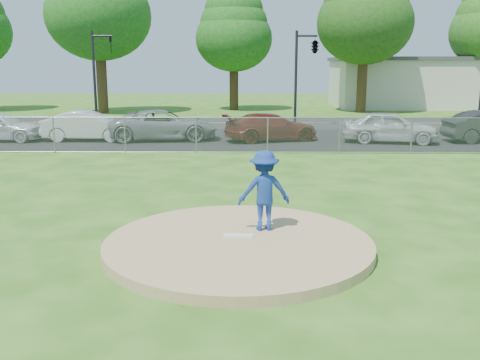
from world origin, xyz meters
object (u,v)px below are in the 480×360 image
object	(u,v)px
tree_left	(98,1)
parked_car_pearl	(390,127)
commercial_building	(427,82)
parked_car_darkred	(271,127)
traffic_signal_center	(313,48)
tree_right	(365,11)
parked_car_gray	(164,125)
pitcher	(264,190)
tree_center	(234,29)
traffic_signal_left	(98,70)
traffic_cone	(125,134)
parked_car_white	(88,126)

from	to	relation	value
tree_left	parked_car_pearl	distance (m)	25.06
commercial_building	tree_left	distance (m)	28.55
commercial_building	parked_car_darkred	bearing A→B (deg)	-123.43
commercial_building	traffic_signal_center	distance (m)	20.17
commercial_building	tree_right	xyz separation A→B (m)	(-7.00, -6.00, 5.49)
commercial_building	parked_car_gray	distance (m)	29.78
commercial_building	parked_car_darkred	size ratio (longest dim) A/B	3.57
pitcher	parked_car_darkred	distance (m)	15.05
traffic_signal_center	parked_car_gray	distance (m)	10.70
tree_center	parked_car_darkred	size ratio (longest dim) A/B	2.14
commercial_building	parked_car_gray	xyz separation A→B (m)	(-19.98, -22.04, -1.41)
tree_center	parked_car_pearl	xyz separation A→B (m)	(7.94, -18.81, -5.71)
commercial_building	parked_car_gray	bearing A→B (deg)	-132.19
traffic_signal_center	traffic_signal_left	bearing A→B (deg)	180.00
tree_right	traffic_cone	distance (m)	23.31
tree_right	tree_center	bearing A→B (deg)	168.69
parked_car_darkred	tree_left	bearing A→B (deg)	21.21
tree_right	traffic_signal_left	xyz separation A→B (m)	(-17.76, -10.00, -4.29)
commercial_building	parked_car_white	xyz separation A→B (m)	(-23.62, -22.34, -1.43)
parked_car_pearl	traffic_cone	bearing A→B (deg)	98.64
tree_left	tree_right	bearing A→B (deg)	2.86
tree_left	traffic_signal_left	bearing A→B (deg)	-76.04
tree_center	pitcher	distance (m)	33.75
tree_left	tree_center	distance (m)	10.59
tree_left	pitcher	xyz separation A→B (m)	(11.53, -30.28, -7.19)
pitcher	traffic_cone	distance (m)	16.16
parked_car_gray	tree_left	bearing A→B (deg)	17.88
tree_center	parked_car_darkred	xyz separation A→B (m)	(2.31, -18.25, -5.79)
traffic_signal_center	pitcher	xyz separation A→B (m)	(-3.44, -21.28, -3.56)
tree_center	commercial_building	bearing A→B (deg)	13.24
parked_car_gray	commercial_building	bearing A→B (deg)	-49.34
parked_car_pearl	parked_car_darkred	bearing A→B (deg)	94.62
traffic_signal_center	parked_car_white	world-z (taller)	traffic_signal_center
tree_left	parked_car_gray	size ratio (longest dim) A/B	2.37
commercial_building	tree_right	distance (m)	10.73
tree_left	parked_car_gray	distance (m)	18.21
pitcher	commercial_building	bearing A→B (deg)	-120.37
pitcher	traffic_cone	bearing A→B (deg)	-74.64
tree_center	traffic_cone	xyz separation A→B (m)	(-4.83, -18.45, -6.11)
tree_center	parked_car_gray	bearing A→B (deg)	-99.37
tree_left	commercial_building	bearing A→B (deg)	14.53
parked_car_white	parked_car_pearl	bearing A→B (deg)	-92.53
pitcher	parked_car_gray	distance (m)	15.90
pitcher	tree_left	bearing A→B (deg)	-76.99
tree_left	parked_car_gray	world-z (taller)	tree_left
tree_left	parked_car_pearl	size ratio (longest dim) A/B	2.84
parked_car_white	parked_car_darkred	world-z (taller)	parked_car_white
traffic_signal_left	parked_car_pearl	xyz separation A→B (m)	(15.70, -6.81, -2.60)
traffic_signal_center	parked_car_pearl	distance (m)	8.37
parked_car_white	parked_car_gray	distance (m)	3.66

